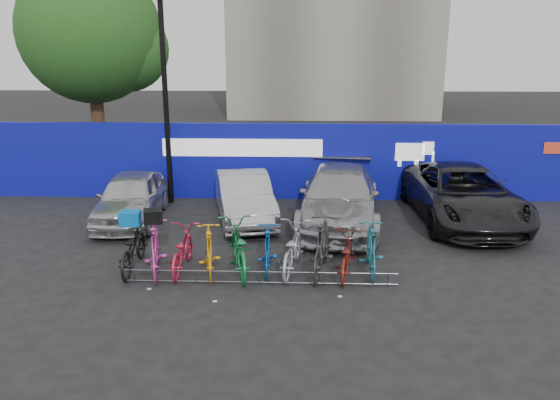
{
  "coord_description": "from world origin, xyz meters",
  "views": [
    {
      "loc": [
        0.78,
        -10.83,
        4.69
      ],
      "look_at": [
        0.32,
        2.0,
        1.07
      ],
      "focal_mm": 35.0,
      "sensor_mm": 36.0,
      "label": 1
    }
  ],
  "objects_px": {
    "bike_4": "(238,248)",
    "bike_9": "(371,249)",
    "bike_5": "(267,249)",
    "bike_8": "(346,256)",
    "lamppost": "(165,96)",
    "car_2": "(339,197)",
    "bike_0": "(133,247)",
    "bike_7": "(322,247)",
    "bike_3": "(209,251)",
    "bike_6": "(292,249)",
    "bike_1": "(155,248)",
    "tree": "(97,36)",
    "car_0": "(131,197)",
    "bike_2": "(182,250)",
    "car_3": "(462,194)",
    "bike_rack": "(260,277)",
    "car_1": "(244,197)"
  },
  "relations": [
    {
      "from": "car_1",
      "to": "car_3",
      "type": "distance_m",
      "value": 6.03
    },
    {
      "from": "lamppost",
      "to": "tree",
      "type": "bearing_deg",
      "value": 127.51
    },
    {
      "from": "bike_0",
      "to": "bike_4",
      "type": "relative_size",
      "value": 0.92
    },
    {
      "from": "lamppost",
      "to": "bike_3",
      "type": "distance_m",
      "value": 6.47
    },
    {
      "from": "car_1",
      "to": "bike_6",
      "type": "bearing_deg",
      "value": -81.43
    },
    {
      "from": "car_3",
      "to": "lamppost",
      "type": "bearing_deg",
      "value": 168.4
    },
    {
      "from": "car_3",
      "to": "bike_3",
      "type": "xyz_separation_m",
      "value": [
        -6.4,
        -3.92,
        -0.24
      ]
    },
    {
      "from": "lamppost",
      "to": "bike_1",
      "type": "xyz_separation_m",
      "value": [
        0.94,
        -5.47,
        -2.71
      ]
    },
    {
      "from": "bike_4",
      "to": "bike_7",
      "type": "distance_m",
      "value": 1.78
    },
    {
      "from": "car_3",
      "to": "bike_0",
      "type": "distance_m",
      "value": 8.93
    },
    {
      "from": "car_1",
      "to": "bike_rack",
      "type": "bearing_deg",
      "value": -92.74
    },
    {
      "from": "car_3",
      "to": "bike_4",
      "type": "relative_size",
      "value": 2.61
    },
    {
      "from": "bike_1",
      "to": "bike_9",
      "type": "distance_m",
      "value": 4.59
    },
    {
      "from": "bike_4",
      "to": "lamppost",
      "type": "bearing_deg",
      "value": -76.03
    },
    {
      "from": "car_0",
      "to": "bike_3",
      "type": "distance_m",
      "value": 4.51
    },
    {
      "from": "car_2",
      "to": "bike_2",
      "type": "relative_size",
      "value": 2.87
    },
    {
      "from": "bike_3",
      "to": "bike_6",
      "type": "xyz_separation_m",
      "value": [
        1.75,
        0.19,
        -0.01
      ]
    },
    {
      "from": "bike_1",
      "to": "bike_9",
      "type": "height_order",
      "value": "bike_1"
    },
    {
      "from": "car_3",
      "to": "bike_2",
      "type": "xyz_separation_m",
      "value": [
        -7.02,
        -3.78,
        -0.29
      ]
    },
    {
      "from": "bike_0",
      "to": "bike_7",
      "type": "bearing_deg",
      "value": 175.76
    },
    {
      "from": "bike_4",
      "to": "bike_9",
      "type": "distance_m",
      "value": 2.83
    },
    {
      "from": "car_3",
      "to": "bike_5",
      "type": "height_order",
      "value": "car_3"
    },
    {
      "from": "bike_rack",
      "to": "bike_9",
      "type": "xyz_separation_m",
      "value": [
        2.33,
        0.69,
        0.38
      ]
    },
    {
      "from": "car_0",
      "to": "bike_9",
      "type": "bearing_deg",
      "value": -33.18
    },
    {
      "from": "bike_3",
      "to": "bike_8",
      "type": "height_order",
      "value": "bike_3"
    },
    {
      "from": "car_3",
      "to": "bike_0",
      "type": "height_order",
      "value": "car_3"
    },
    {
      "from": "tree",
      "to": "car_0",
      "type": "height_order",
      "value": "tree"
    },
    {
      "from": "car_3",
      "to": "bike_6",
      "type": "distance_m",
      "value": 5.97
    },
    {
      "from": "car_1",
      "to": "bike_2",
      "type": "xyz_separation_m",
      "value": [
        -0.99,
        -3.63,
        -0.19
      ]
    },
    {
      "from": "bike_0",
      "to": "bike_3",
      "type": "xyz_separation_m",
      "value": [
        1.69,
        -0.16,
        0.01
      ]
    },
    {
      "from": "bike_6",
      "to": "bike_5",
      "type": "bearing_deg",
      "value": 8.55
    },
    {
      "from": "car_3",
      "to": "bike_9",
      "type": "bearing_deg",
      "value": -129.51
    },
    {
      "from": "tree",
      "to": "car_1",
      "type": "height_order",
      "value": "tree"
    },
    {
      "from": "car_0",
      "to": "bike_7",
      "type": "height_order",
      "value": "car_0"
    },
    {
      "from": "bike_2",
      "to": "bike_7",
      "type": "distance_m",
      "value": 3.01
    },
    {
      "from": "tree",
      "to": "car_1",
      "type": "bearing_deg",
      "value": -46.43
    },
    {
      "from": "lamppost",
      "to": "car_2",
      "type": "height_order",
      "value": "lamppost"
    },
    {
      "from": "car_0",
      "to": "bike_2",
      "type": "distance_m",
      "value": 4.04
    },
    {
      "from": "car_3",
      "to": "bike_8",
      "type": "bearing_deg",
      "value": -133.12
    },
    {
      "from": "tree",
      "to": "car_0",
      "type": "distance_m",
      "value": 8.41
    },
    {
      "from": "bike_0",
      "to": "bike_2",
      "type": "xyz_separation_m",
      "value": [
        1.07,
        -0.01,
        -0.04
      ]
    },
    {
      "from": "car_1",
      "to": "bike_5",
      "type": "bearing_deg",
      "value": -88.99
    },
    {
      "from": "bike_5",
      "to": "bike_8",
      "type": "bearing_deg",
      "value": 171.18
    },
    {
      "from": "bike_0",
      "to": "bike_6",
      "type": "bearing_deg",
      "value": 177.69
    },
    {
      "from": "bike_2",
      "to": "bike_5",
      "type": "bearing_deg",
      "value": -177.81
    },
    {
      "from": "bike_7",
      "to": "bike_8",
      "type": "xyz_separation_m",
      "value": [
        0.5,
        -0.06,
        -0.16
      ]
    },
    {
      "from": "car_2",
      "to": "bike_2",
      "type": "height_order",
      "value": "car_2"
    },
    {
      "from": "tree",
      "to": "lamppost",
      "type": "relative_size",
      "value": 1.28
    },
    {
      "from": "bike_2",
      "to": "car_2",
      "type": "bearing_deg",
      "value": -135.92
    },
    {
      "from": "car_2",
      "to": "bike_8",
      "type": "distance_m",
      "value": 3.58
    }
  ]
}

